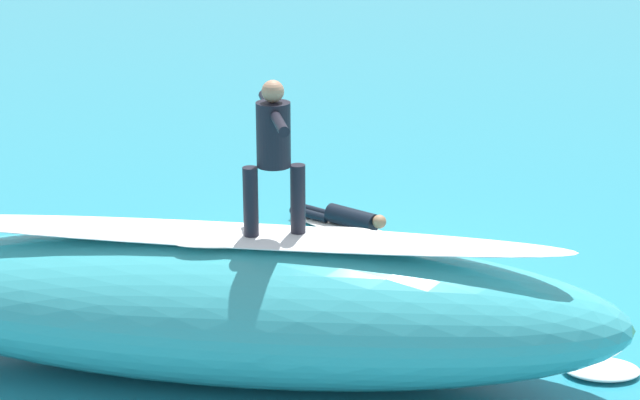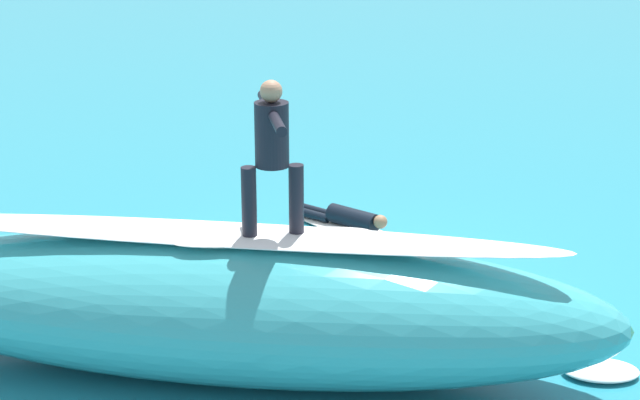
% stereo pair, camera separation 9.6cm
% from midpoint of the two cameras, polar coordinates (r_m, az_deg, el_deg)
% --- Properties ---
extents(ground_plane, '(120.00, 120.00, 0.00)m').
position_cam_midpoint_polar(ground_plane, '(14.11, 1.32, -4.35)').
color(ground_plane, teal).
extents(wave_crest, '(8.58, 3.75, 1.56)m').
position_cam_midpoint_polar(wave_crest, '(11.55, -4.82, -5.66)').
color(wave_crest, teal).
rests_on(wave_crest, ground_plane).
extents(wave_foam_lip, '(7.08, 2.16, 0.08)m').
position_cam_midpoint_polar(wave_foam_lip, '(11.24, -4.93, -1.86)').
color(wave_foam_lip, white).
rests_on(wave_foam_lip, wave_crest).
extents(surfboard_riding, '(2.06, 1.48, 0.08)m').
position_cam_midpoint_polar(surfboard_riding, '(11.15, -2.65, -1.99)').
color(surfboard_riding, silver).
rests_on(surfboard_riding, wave_crest).
extents(surfer_riding, '(0.86, 1.38, 1.62)m').
position_cam_midpoint_polar(surfer_riding, '(10.84, -2.73, 2.87)').
color(surfer_riding, black).
rests_on(surfer_riding, surfboard_riding).
extents(surfboard_paddling, '(2.13, 1.14, 0.08)m').
position_cam_midpoint_polar(surfboard_paddling, '(15.82, 1.52, -1.58)').
color(surfboard_paddling, silver).
rests_on(surfboard_paddling, ground_plane).
extents(surfer_paddling, '(1.64, 0.75, 0.30)m').
position_cam_midpoint_polar(surfer_paddling, '(15.84, 1.16, -0.91)').
color(surfer_paddling, black).
rests_on(surfer_paddling, surfboard_paddling).
extents(foam_patch_near, '(1.24, 1.23, 0.13)m').
position_cam_midpoint_polar(foam_patch_near, '(15.00, -3.68, -2.69)').
color(foam_patch_near, white).
rests_on(foam_patch_near, ground_plane).
extents(foam_patch_mid, '(0.96, 0.78, 0.11)m').
position_cam_midpoint_polar(foam_patch_mid, '(12.17, 14.46, -8.68)').
color(foam_patch_mid, white).
rests_on(foam_patch_mid, ground_plane).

